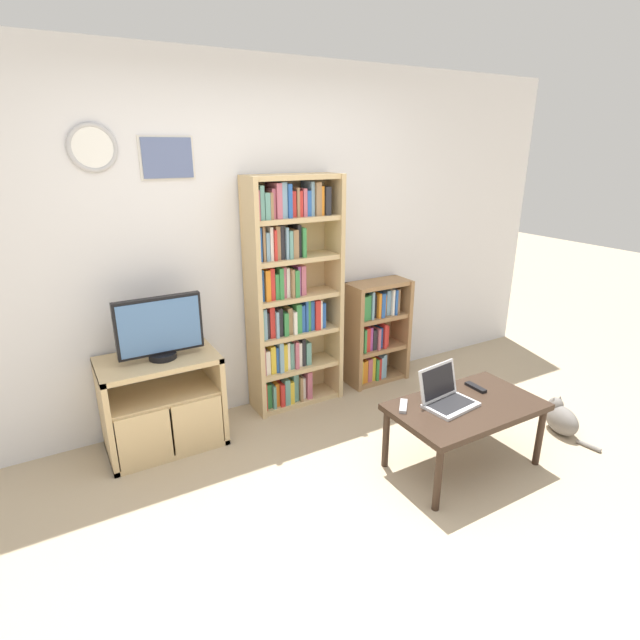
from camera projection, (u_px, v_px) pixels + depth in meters
ground_plane at (377, 541)px, 2.67m from camera, size 18.00×18.00×0.00m
wall_back at (241, 245)px, 3.69m from camera, size 6.06×0.09×2.60m
tv_stand at (163, 403)px, 3.42m from camera, size 0.77×0.47×0.66m
television at (160, 329)px, 3.25m from camera, size 0.55×0.18×0.42m
bookshelf_tall at (289, 296)px, 3.83m from camera, size 0.73×0.27×1.81m
bookshelf_short at (374, 332)px, 4.37m from camera, size 0.55×0.27×0.91m
coffee_table at (466, 411)px, 3.18m from camera, size 0.97×0.57×0.45m
laptop at (446, 395)px, 3.15m from camera, size 0.35×0.30×0.24m
remote_near_laptop at (476, 387)px, 3.36m from camera, size 0.04×0.16×0.02m
remote_far_from_laptop at (403, 406)px, 3.12m from camera, size 0.14×0.15×0.02m
cat at (561, 418)px, 3.66m from camera, size 0.21×0.46×0.26m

